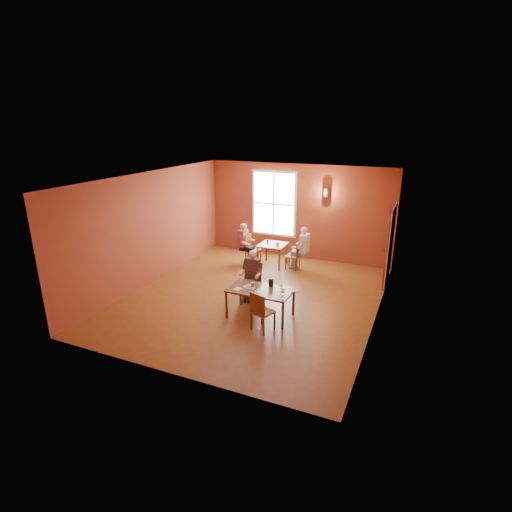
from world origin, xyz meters
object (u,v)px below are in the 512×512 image
at_px(main_table, 260,303).
at_px(diner_main, 251,279).
at_px(chair_empty, 263,311).
at_px(second_table, 273,255).
at_px(chair_diner_white, 293,255).
at_px(diner_maroon, 252,244).
at_px(chair_diner_main, 252,286).
at_px(diner_white, 294,249).
at_px(chair_diner_maroon, 253,249).

distance_m(main_table, diner_main, 0.84).
xyz_separation_m(diner_main, chair_empty, (0.79, -1.17, -0.16)).
distance_m(diner_main, chair_empty, 1.43).
distance_m(diner_main, second_table, 2.69).
height_order(chair_diner_white, diner_maroon, diner_maroon).
bearing_deg(chair_empty, main_table, 136.67).
xyz_separation_m(diner_main, chair_diner_white, (0.17, 2.64, -0.19)).
relative_size(chair_diner_main, second_table, 1.05).
relative_size(diner_main, diner_white, 0.96).
bearing_deg(chair_empty, chair_diner_maroon, 135.34).
relative_size(diner_main, chair_diner_maroon, 1.35).
bearing_deg(chair_diner_maroon, diner_maroon, -90.00).
bearing_deg(main_table, diner_maroon, 116.97).
relative_size(main_table, diner_main, 1.18).
relative_size(chair_diner_main, diner_white, 0.65).
bearing_deg(chair_empty, second_table, 127.03).
distance_m(main_table, diner_white, 3.28).
distance_m(chair_empty, chair_diner_white, 3.86).
relative_size(chair_diner_white, diner_maroon, 0.68).
bearing_deg(second_table, diner_maroon, 180.00).
height_order(chair_diner_white, chair_diner_maroon, chair_diner_maroon).
relative_size(chair_diner_main, diner_maroon, 0.67).
height_order(chair_empty, chair_diner_white, chair_empty).
height_order(diner_main, chair_empty, diner_main).
bearing_deg(second_table, main_table, -73.30).
bearing_deg(diner_maroon, chair_diner_main, 23.93).
relative_size(chair_diner_main, diner_main, 0.68).
bearing_deg(chair_diner_main, chair_diner_maroon, -66.62).
height_order(main_table, chair_empty, chair_empty).
bearing_deg(diner_main, diner_maroon, -66.31).
xyz_separation_m(chair_empty, chair_diner_maroon, (-1.92, 3.81, 0.00)).
bearing_deg(diner_maroon, chair_diner_white, 90.00).
bearing_deg(chair_diner_white, diner_maroon, 90.00).
relative_size(second_table, chair_diner_maroon, 0.87).
bearing_deg(second_table, chair_diner_main, -79.64).
distance_m(diner_white, chair_diner_maroon, 1.34).
distance_m(second_table, diner_maroon, 0.73).
xyz_separation_m(chair_empty, chair_diner_white, (-0.62, 3.81, -0.03)).
bearing_deg(chair_diner_main, diner_main, 90.00).
xyz_separation_m(chair_empty, second_table, (-1.27, 3.81, -0.10)).
xyz_separation_m(main_table, diner_maroon, (-1.66, 3.26, 0.28)).
height_order(diner_white, diner_maroon, diner_white).
distance_m(chair_diner_white, chair_diner_maroon, 1.30).
bearing_deg(chair_diner_main, diner_maroon, -66.07).
bearing_deg(diner_white, second_table, 90.00).
bearing_deg(diner_maroon, chair_empty, 27.13).
xyz_separation_m(chair_diner_main, diner_main, (0.00, -0.03, 0.19)).
bearing_deg(chair_diner_main, main_table, 127.57).
height_order(chair_empty, second_table, chair_empty).
xyz_separation_m(chair_diner_main, diner_maroon, (-1.16, 2.61, 0.20)).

